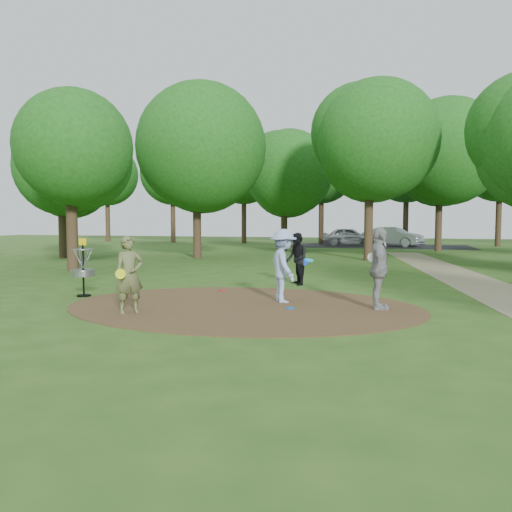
# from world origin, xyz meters

# --- Properties ---
(ground) EXTENTS (100.00, 100.00, 0.00)m
(ground) POSITION_xyz_m (0.00, 0.00, 0.00)
(ground) COLOR #2D5119
(ground) RESTS_ON ground
(dirt_clearing) EXTENTS (8.40, 8.40, 0.02)m
(dirt_clearing) POSITION_xyz_m (0.00, 0.00, 0.01)
(dirt_clearing) COLOR #47301C
(dirt_clearing) RESTS_ON ground
(parking_lot) EXTENTS (14.00, 8.00, 0.01)m
(parking_lot) POSITION_xyz_m (2.00, 30.00, 0.00)
(parking_lot) COLOR black
(parking_lot) RESTS_ON ground
(player_observer_with_disc) EXTENTS (0.72, 0.72, 1.68)m
(player_observer_with_disc) POSITION_xyz_m (-2.05, -1.55, 0.84)
(player_observer_with_disc) COLOR #5E643A
(player_observer_with_disc) RESTS_ON ground
(player_throwing_with_disc) EXTENTS (1.36, 1.34, 1.80)m
(player_throwing_with_disc) POSITION_xyz_m (0.82, 0.77, 0.90)
(player_throwing_with_disc) COLOR #96AEDF
(player_throwing_with_disc) RESTS_ON ground
(player_walking_with_disc) EXTENTS (0.92, 0.99, 1.64)m
(player_walking_with_disc) POSITION_xyz_m (0.46, 4.20, 0.82)
(player_walking_with_disc) COLOR black
(player_walking_with_disc) RESTS_ON ground
(player_waiting_with_disc) EXTENTS (0.59, 1.14, 1.86)m
(player_waiting_with_disc) POSITION_xyz_m (3.10, 0.38, 0.93)
(player_waiting_with_disc) COLOR gray
(player_waiting_with_disc) RESTS_ON ground
(disc_ground_blue) EXTENTS (0.22, 0.22, 0.02)m
(disc_ground_blue) POSITION_xyz_m (1.18, -0.11, 0.03)
(disc_ground_blue) COLOR blue
(disc_ground_blue) RESTS_ON dirt_clearing
(disc_ground_red) EXTENTS (0.22, 0.22, 0.02)m
(disc_ground_red) POSITION_xyz_m (-1.27, 2.17, 0.03)
(disc_ground_red) COLOR red
(disc_ground_red) RESTS_ON dirt_clearing
(car_left) EXTENTS (4.40, 1.87, 1.48)m
(car_left) POSITION_xyz_m (-0.37, 30.17, 0.74)
(car_left) COLOR #AAABB2
(car_left) RESTS_ON ground
(car_right) EXTENTS (4.92, 3.28, 1.53)m
(car_right) POSITION_xyz_m (3.03, 29.70, 0.77)
(car_right) COLOR #B1B4B9
(car_right) RESTS_ON ground
(disc_golf_basket) EXTENTS (0.63, 0.63, 1.54)m
(disc_golf_basket) POSITION_xyz_m (-4.50, 0.30, 0.87)
(disc_golf_basket) COLOR black
(disc_golf_basket) RESTS_ON ground
(tree_ring) EXTENTS (37.05, 45.88, 9.77)m
(tree_ring) POSITION_xyz_m (0.67, 11.32, 5.33)
(tree_ring) COLOR #332316
(tree_ring) RESTS_ON ground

